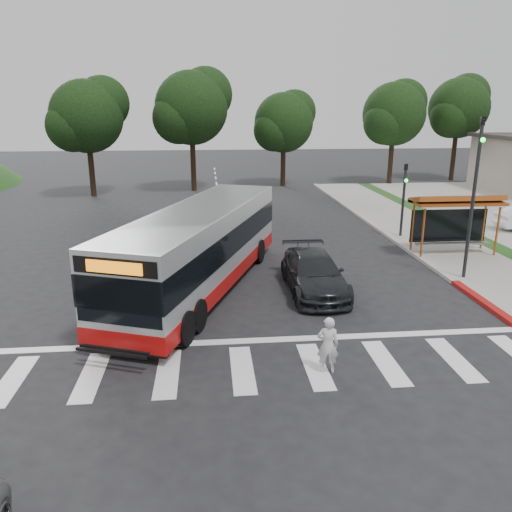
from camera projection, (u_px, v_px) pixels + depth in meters
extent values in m
plane|color=black|center=(233.00, 301.00, 18.28)|extent=(140.00, 140.00, 0.00)
cube|color=gray|center=(429.00, 238.00, 26.91)|extent=(4.00, 40.00, 0.12)
cube|color=#9E9991|center=(393.00, 239.00, 26.72)|extent=(0.30, 40.00, 0.15)
cube|color=maroon|center=(497.00, 311.00, 17.18)|extent=(0.32, 6.00, 0.15)
cube|color=silver|center=(242.00, 369.00, 13.51)|extent=(18.00, 2.60, 0.01)
cylinder|color=#A04D1A|center=(423.00, 233.00, 22.94)|extent=(0.10, 0.10, 2.30)
cylinder|color=#A04D1A|center=(497.00, 232.00, 23.27)|extent=(0.10, 0.10, 2.30)
cylinder|color=#A04D1A|center=(412.00, 227.00, 24.09)|extent=(0.10, 0.10, 2.30)
cylinder|color=#A04D1A|center=(483.00, 226.00, 24.42)|extent=(0.10, 0.10, 2.30)
cube|color=#A04D1A|center=(457.00, 202.00, 23.31)|extent=(4.20, 1.60, 0.12)
cube|color=#A04D1A|center=(457.00, 199.00, 23.32)|extent=(4.20, 1.32, 0.51)
cube|color=black|center=(448.00, 226.00, 24.24)|extent=(3.80, 0.06, 1.60)
cube|color=gray|center=(452.00, 244.00, 23.88)|extent=(3.60, 0.40, 0.08)
cylinder|color=black|center=(473.00, 202.00, 19.67)|extent=(0.14, 0.14, 6.50)
imported|color=black|center=(482.00, 130.00, 18.89)|extent=(0.16, 0.20, 1.00)
sphere|color=#19E533|center=(483.00, 140.00, 18.81)|extent=(0.18, 0.18, 0.18)
cylinder|color=black|center=(403.00, 202.00, 26.70)|extent=(0.14, 0.14, 4.00)
imported|color=black|center=(406.00, 173.00, 26.28)|extent=(0.16, 0.20, 1.00)
sphere|color=#19E533|center=(406.00, 180.00, 26.21)|extent=(0.18, 0.18, 0.18)
cylinder|color=black|center=(391.00, 159.00, 45.82)|extent=(0.44, 0.44, 4.40)
sphere|color=black|center=(394.00, 114.00, 44.68)|extent=(5.60, 5.60, 5.60)
sphere|color=black|center=(404.00, 103.00, 45.30)|extent=(4.20, 4.20, 4.20)
sphere|color=black|center=(386.00, 122.00, 44.12)|extent=(3.92, 3.92, 3.92)
cylinder|color=black|center=(453.00, 155.00, 48.33)|extent=(0.44, 0.44, 4.84)
sphere|color=black|center=(459.00, 108.00, 47.08)|extent=(5.60, 5.60, 5.60)
sphere|color=black|center=(467.00, 96.00, 47.67)|extent=(4.20, 4.20, 4.20)
sphere|color=black|center=(451.00, 117.00, 46.54)|extent=(3.92, 3.92, 3.92)
cylinder|color=black|center=(193.00, 162.00, 42.22)|extent=(0.44, 0.44, 4.84)
sphere|color=black|center=(191.00, 108.00, 40.97)|extent=(6.00, 6.00, 6.00)
sphere|color=black|center=(206.00, 94.00, 41.63)|extent=(4.50, 4.50, 4.50)
sphere|color=black|center=(178.00, 118.00, 40.38)|extent=(4.20, 4.20, 4.20)
cylinder|color=black|center=(283.00, 164.00, 44.99)|extent=(0.44, 0.44, 3.96)
sphere|color=black|center=(284.00, 123.00, 43.97)|extent=(5.20, 5.20, 5.20)
sphere|color=black|center=(294.00, 112.00, 44.55)|extent=(3.90, 3.90, 3.90)
sphere|color=black|center=(274.00, 130.00, 43.44)|extent=(3.64, 3.64, 3.64)
cylinder|color=black|center=(91.00, 169.00, 39.64)|extent=(0.44, 0.44, 4.40)
sphere|color=black|center=(87.00, 116.00, 38.50)|extent=(5.60, 5.60, 5.60)
sphere|color=black|center=(102.00, 103.00, 39.12)|extent=(4.20, 4.20, 4.20)
sphere|color=black|center=(72.00, 126.00, 37.94)|extent=(3.92, 3.92, 3.92)
imported|color=silver|center=(328.00, 345.00, 13.15)|extent=(0.63, 0.46, 1.59)
imported|color=#212427|center=(314.00, 273.00, 19.08)|extent=(2.07, 5.06, 1.47)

